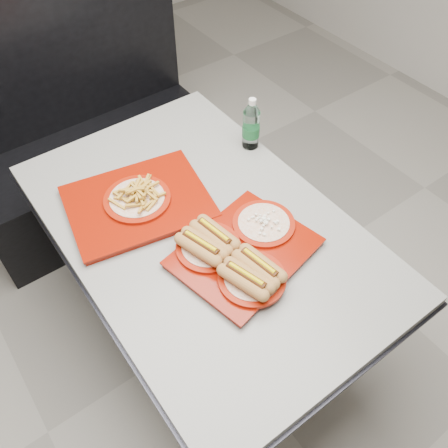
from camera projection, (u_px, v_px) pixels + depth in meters
ground at (208, 328)px, 2.24m from camera, size 6.00×6.00×0.00m
diner_table at (204, 253)px, 1.80m from camera, size 0.92×1.42×0.75m
booth_bench at (89, 142)px, 2.52m from camera, size 1.30×0.57×1.35m
tray_near at (240, 251)px, 1.56m from camera, size 0.51×0.43×0.10m
tray_far at (137, 200)px, 1.72m from camera, size 0.56×0.48×0.10m
water_bottle at (251, 126)px, 1.89m from camera, size 0.07×0.07×0.22m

